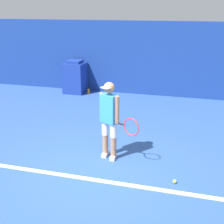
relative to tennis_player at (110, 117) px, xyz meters
The scene contains 7 objects.
ground_plane 1.13m from the tennis_player, 98.10° to the right, with size 24.00×24.00×0.00m, color #2D5193.
back_wall 5.09m from the tennis_player, 91.11° to the left, with size 24.00×0.10×2.54m.
court_baseline 1.30m from the tennis_player, 95.97° to the right, with size 21.60×0.10×0.01m.
tennis_player is the anchor object (origin of this frame).
tennis_ball 1.76m from the tennis_player, 24.86° to the right, with size 0.07×0.07×0.07m.
covered_chair 5.34m from the tennis_player, 119.97° to the left, with size 0.72×0.72×1.18m.
water_bottle 5.13m from the tennis_player, 115.11° to the left, with size 0.08×0.08×0.21m.
Camera 1 is at (1.75, -4.94, 3.01)m, focal length 50.00 mm.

